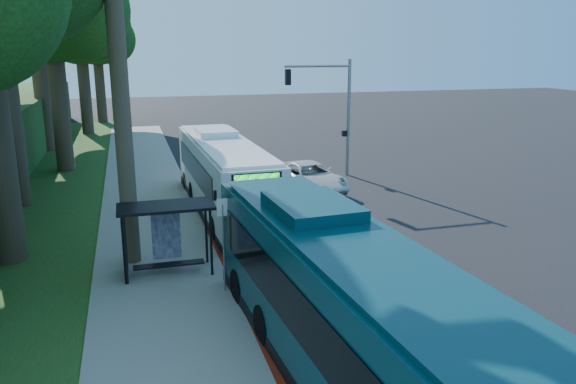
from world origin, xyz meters
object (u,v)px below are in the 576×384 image
object	(u,v)px
teal_bus	(344,306)
pickup	(309,177)
white_bus	(224,174)
bus_shelter	(159,226)

from	to	relation	value
teal_bus	pickup	world-z (taller)	teal_bus
white_bus	pickup	distance (m)	5.82
teal_bus	pickup	xyz separation A→B (m)	(4.84, 17.33, -1.12)
bus_shelter	white_bus	xyz separation A→B (m)	(3.45, 7.16, 0.01)
white_bus	bus_shelter	bearing A→B (deg)	-117.33
bus_shelter	teal_bus	size ratio (longest dim) A/B	0.24
bus_shelter	white_bus	size ratio (longest dim) A/B	0.25
teal_bus	pickup	size ratio (longest dim) A/B	2.35
bus_shelter	teal_bus	world-z (taller)	teal_bus
pickup	bus_shelter	bearing A→B (deg)	-139.80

